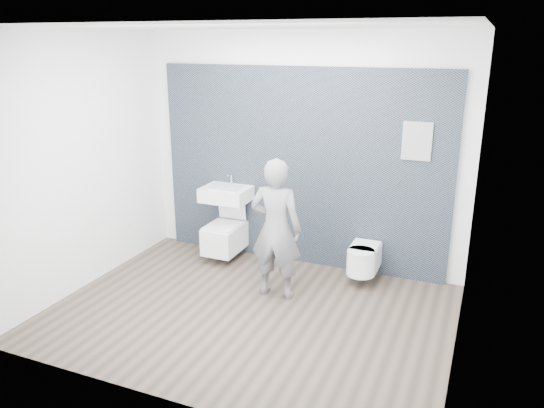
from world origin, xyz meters
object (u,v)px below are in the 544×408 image
at_px(visitor, 276,229).
at_px(toilet_square, 225,236).
at_px(washbasin, 226,194).
at_px(toilet_rounded, 363,259).

bearing_deg(visitor, toilet_square, -38.53).
relative_size(toilet_square, visitor, 0.50).
relative_size(washbasin, toilet_rounded, 1.06).
relative_size(washbasin, toilet_square, 0.75).
distance_m(washbasin, toilet_square, 0.55).
bearing_deg(toilet_square, toilet_rounded, 0.16).
height_order(washbasin, visitor, visitor).
height_order(toilet_square, visitor, visitor).
xyz_separation_m(washbasin, toilet_rounded, (1.78, -0.06, -0.56)).
bearing_deg(washbasin, toilet_square, -90.00).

